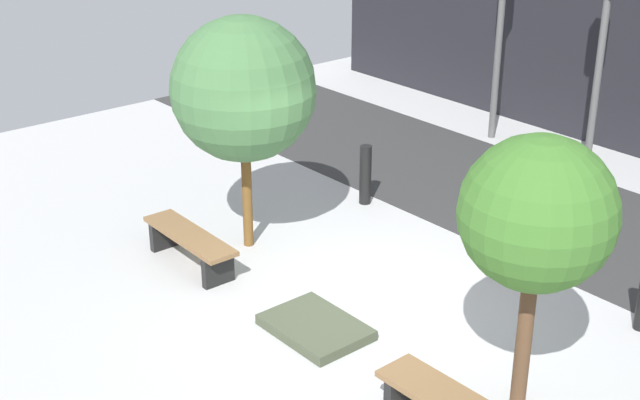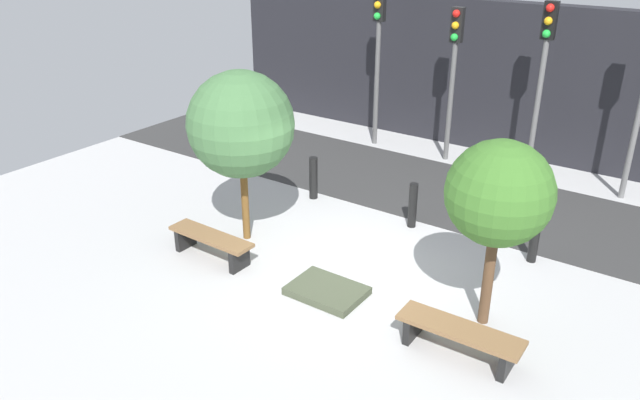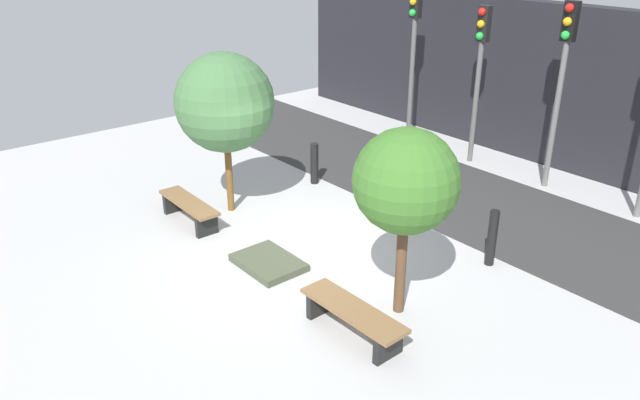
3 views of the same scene
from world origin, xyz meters
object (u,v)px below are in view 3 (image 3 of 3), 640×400
(planter_bed, at_px, (268,263))
(tree_behind_left_bench, at_px, (225,103))
(bollard_center, at_px, (492,238))
(bollard_left, at_px, (391,197))
(traffic_light_mid_east, at_px, (563,63))
(bollard_far_left, at_px, (314,163))
(tree_behind_right_bench, at_px, (406,182))
(traffic_light_mid_west, at_px, (480,57))
(traffic_light_west, at_px, (414,37))
(bench_right, at_px, (353,315))
(bench_left, at_px, (189,207))

(planter_bed, bearing_deg, tree_behind_left_bench, 162.56)
(planter_bed, height_order, bollard_center, bollard_center)
(bollard_left, height_order, traffic_light_mid_east, traffic_light_mid_east)
(planter_bed, height_order, bollard_far_left, bollard_far_left)
(tree_behind_right_bench, xyz_separation_m, traffic_light_mid_west, (-3.32, 5.93, 0.44))
(bollard_far_left, height_order, traffic_light_west, traffic_light_west)
(bench_right, distance_m, bollard_far_left, 5.57)
(traffic_light_west, bearing_deg, tree_behind_right_bench, -48.02)
(bench_right, bearing_deg, bollard_far_left, 145.27)
(bollard_far_left, bearing_deg, planter_bed, -51.25)
(planter_bed, xyz_separation_m, traffic_light_west, (-3.04, 6.66, 2.63))
(bench_left, distance_m, planter_bed, 2.33)
(planter_bed, distance_m, bollard_left, 2.92)
(bench_left, relative_size, traffic_light_mid_east, 0.43)
(tree_behind_left_bench, bearing_deg, traffic_light_mid_east, 60.81)
(bench_right, xyz_separation_m, traffic_light_mid_east, (-1.29, 6.86, 2.36))
(tree_behind_left_bench, xyz_separation_m, traffic_light_west, (-0.74, 5.94, 0.50))
(bollard_center, bearing_deg, tree_behind_left_bench, -154.83)
(bench_left, height_order, bollard_center, bollard_center)
(planter_bed, relative_size, bollard_far_left, 1.28)
(tree_behind_right_bench, bearing_deg, bench_left, -168.66)
(tree_behind_right_bench, relative_size, traffic_light_west, 0.72)
(tree_behind_right_bench, bearing_deg, bollard_left, 136.63)
(bench_left, bearing_deg, bollard_far_left, 91.38)
(bollard_center, bearing_deg, bench_right, -90.45)
(planter_bed, bearing_deg, traffic_light_mid_west, 98.65)
(tree_behind_left_bench, distance_m, bollard_center, 5.39)
(tree_behind_left_bench, xyz_separation_m, tree_behind_right_bench, (4.61, 0.00, -0.13))
(planter_bed, relative_size, tree_behind_left_bench, 0.37)
(planter_bed, distance_m, bollard_far_left, 3.74)
(traffic_light_west, bearing_deg, bench_right, -52.09)
(bollard_center, relative_size, traffic_light_mid_west, 0.27)
(traffic_light_mid_east, bearing_deg, traffic_light_mid_west, -179.98)
(bench_left, xyz_separation_m, planter_bed, (2.30, 0.20, -0.26))
(bollard_left, relative_size, traffic_light_mid_east, 0.23)
(traffic_light_mid_west, bearing_deg, bollard_far_left, -109.28)
(bench_right, height_order, bollard_left, bollard_left)
(tree_behind_right_bench, bearing_deg, bollard_far_left, 154.83)
(traffic_light_mid_east, bearing_deg, tree_behind_right_bench, -77.74)
(traffic_light_mid_west, bearing_deg, tree_behind_left_bench, -102.27)
(tree_behind_left_bench, distance_m, traffic_light_mid_west, 6.08)
(bench_left, height_order, bench_right, bench_left)
(bollard_far_left, relative_size, traffic_light_mid_west, 0.25)
(bench_left, relative_size, tree_behind_left_bench, 0.53)
(bench_right, relative_size, traffic_light_mid_west, 0.48)
(planter_bed, bearing_deg, bollard_left, 90.00)
(traffic_light_mid_east, bearing_deg, planter_bed, -98.65)
(bench_right, distance_m, planter_bed, 2.33)
(bench_right, distance_m, tree_behind_right_bench, 1.98)
(bench_right, bearing_deg, bench_left, 179.07)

